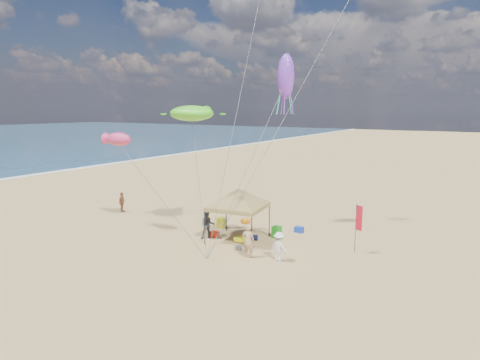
{
  "coord_description": "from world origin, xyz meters",
  "views": [
    {
      "loc": [
        12.13,
        -16.29,
        8.0
      ],
      "look_at": [
        0.0,
        3.0,
        4.0
      ],
      "focal_mm": 30.88,
      "sensor_mm": 36.0,
      "label": 1
    }
  ],
  "objects": [
    {
      "name": "ground",
      "position": [
        0.0,
        0.0,
        0.0
      ],
      "size": [
        280.0,
        280.0,
        0.0
      ],
      "primitive_type": "plane",
      "color": "tan",
      "rests_on": "ground"
    },
    {
      "name": "chair_yellow",
      "position": [
        -3.22,
        5.81,
        0.35
      ],
      "size": [
        0.5,
        0.5,
        0.7
      ],
      "primitive_type": "cube",
      "color": "#C8D217",
      "rests_on": "ground"
    },
    {
      "name": "crate_grey",
      "position": [
        0.09,
        2.73,
        0.14
      ],
      "size": [
        0.34,
        0.3,
        0.28
      ],
      "primitive_type": "cube",
      "color": "slate",
      "rests_on": "ground"
    },
    {
      "name": "bag_orange",
      "position": [
        -2.42,
        7.57,
        0.18
      ],
      "size": [
        0.54,
        0.69,
        0.36
      ],
      "primitive_type": "cylinder",
      "rotation": [
        0.0,
        1.57,
        1.22
      ],
      "color": "#CC710B",
      "rests_on": "ground"
    },
    {
      "name": "person_near_a",
      "position": [
        1.16,
        1.99,
        0.92
      ],
      "size": [
        0.79,
        0.66,
        1.84
      ],
      "primitive_type": "imported",
      "rotation": [
        0.0,
        0.0,
        3.52
      ],
      "color": "tan",
      "rests_on": "ground"
    },
    {
      "name": "fish_kite",
      "position": [
        -8.69,
        2.11,
        6.0
      ],
      "size": [
        2.2,
        1.67,
        0.88
      ],
      "primitive_type": "ellipsoid",
      "rotation": [
        0.0,
        0.0,
        -0.39
      ],
      "color": "#D8346D",
      "rests_on": "ground"
    },
    {
      "name": "turtle_kite",
      "position": [
        -3.43,
        3.07,
        7.68
      ],
      "size": [
        3.01,
        2.51,
        0.93
      ],
      "primitive_type": "ellipsoid",
      "rotation": [
        0.0,
        0.0,
        -0.11
      ],
      "color": "#4ED024",
      "rests_on": "ground"
    },
    {
      "name": "cooler_red",
      "position": [
        -2.46,
        3.91,
        0.19
      ],
      "size": [
        0.54,
        0.38,
        0.38
      ],
      "primitive_type": "cube",
      "color": "red",
      "rests_on": "ground"
    },
    {
      "name": "person_near_c",
      "position": [
        2.83,
        2.35,
        0.79
      ],
      "size": [
        1.11,
        0.75,
        1.59
      ],
      "primitive_type": "imported",
      "rotation": [
        0.0,
        0.0,
        2.97
      ],
      "color": "white",
      "rests_on": "ground"
    },
    {
      "name": "canopy_tent",
      "position": [
        -0.89,
        4.19,
        3.1
      ],
      "size": [
        5.97,
        5.97,
        3.73
      ],
      "color": "black",
      "rests_on": "ground"
    },
    {
      "name": "person_near_b",
      "position": [
        -2.6,
        3.38,
        0.89
      ],
      "size": [
        1.09,
        1.07,
        1.77
      ],
      "primitive_type": "imported",
      "rotation": [
        0.0,
        0.0,
        0.71
      ],
      "color": "#3E4754",
      "rests_on": "ground"
    },
    {
      "name": "person_far_a",
      "position": [
        -12.23,
        5.24,
        0.79
      ],
      "size": [
        0.74,
        1.0,
        1.57
      ],
      "primitive_type": "imported",
      "rotation": [
        0.0,
        0.0,
        2.01
      ],
      "color": "#B36944",
      "rests_on": "ground"
    },
    {
      "name": "squid_kite",
      "position": [
        -0.2,
        9.02,
        10.05
      ],
      "size": [
        1.19,
        1.19,
        2.94
      ],
      "primitive_type": "ellipsoid",
      "rotation": [
        0.0,
        0.0,
        -0.05
      ],
      "color": "purple",
      "rests_on": "ground"
    },
    {
      "name": "bag_navy",
      "position": [
        -0.1,
        4.59,
        0.18
      ],
      "size": [
        0.69,
        0.54,
        0.36
      ],
      "primitive_type": "cylinder",
      "rotation": [
        0.0,
        1.57,
        0.35
      ],
      "color": "black",
      "rests_on": "ground"
    },
    {
      "name": "feather_flag",
      "position": [
        5.97,
        5.74,
        1.87
      ],
      "size": [
        0.4,
        0.19,
        2.79
      ],
      "color": "black",
      "rests_on": "ground"
    },
    {
      "name": "cooler_blue",
      "position": [
        1.63,
        7.61,
        0.19
      ],
      "size": [
        0.54,
        0.38,
        0.38
      ],
      "primitive_type": "cube",
      "color": "#1535AB",
      "rests_on": "ground"
    },
    {
      "name": "chair_green",
      "position": [
        0.85,
        5.96,
        0.35
      ],
      "size": [
        0.5,
        0.5,
        0.7
      ],
      "primitive_type": "cube",
      "color": "#1F8E19",
      "rests_on": "ground"
    },
    {
      "name": "beach_cart",
      "position": [
        -0.4,
        3.88,
        0.2
      ],
      "size": [
        0.9,
        0.5,
        0.24
      ],
      "primitive_type": "cube",
      "color": "#ECFF1C",
      "rests_on": "ground"
    }
  ]
}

